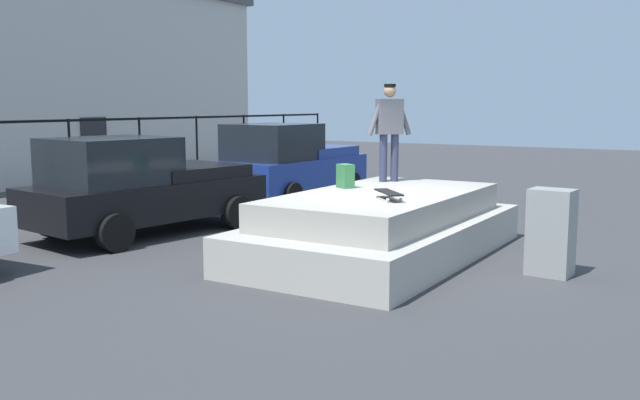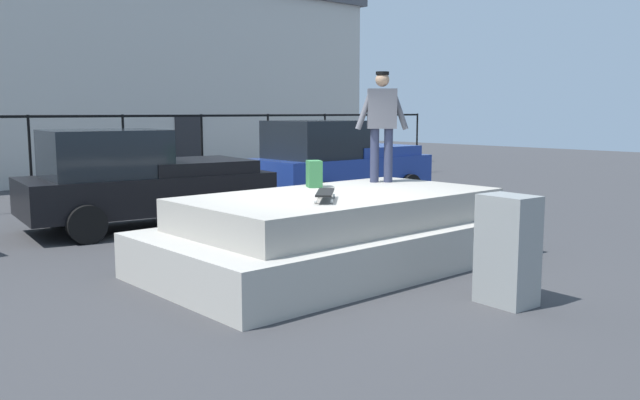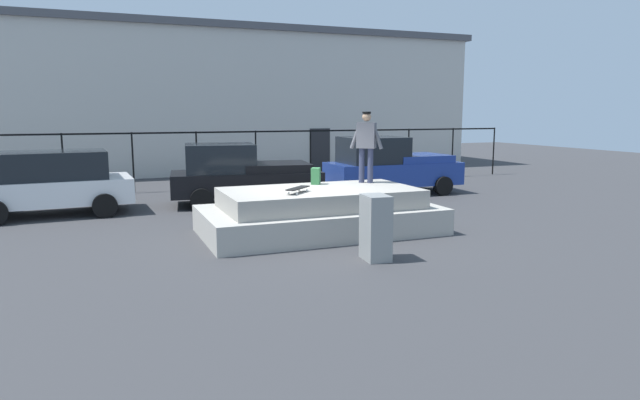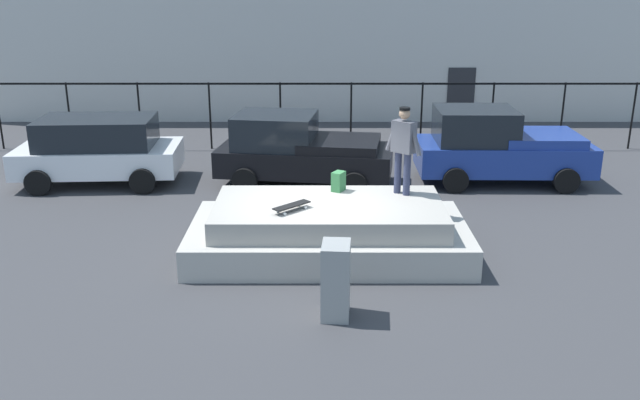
{
  "view_description": "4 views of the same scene",
  "coord_description": "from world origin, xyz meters",
  "px_view_note": "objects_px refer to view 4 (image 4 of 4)",
  "views": [
    {
      "loc": [
        -9.54,
        -4.83,
        2.42
      ],
      "look_at": [
        0.26,
        1.16,
        0.82
      ],
      "focal_mm": 38.95,
      "sensor_mm": 36.0,
      "label": 1
    },
    {
      "loc": [
        -5.96,
        -6.56,
        2.15
      ],
      "look_at": [
        0.83,
        1.05,
        0.77
      ],
      "focal_mm": 36.98,
      "sensor_mm": 36.0,
      "label": 2
    },
    {
      "loc": [
        -4.38,
        -11.66,
        2.76
      ],
      "look_at": [
        0.59,
        0.74,
        0.64
      ],
      "focal_mm": 31.18,
      "sensor_mm": 36.0,
      "label": 3
    },
    {
      "loc": [
        0.13,
        -12.36,
        5.19
      ],
      "look_at": [
        0.14,
        0.83,
        0.82
      ],
      "focal_mm": 38.18,
      "sensor_mm": 36.0,
      "label": 4
    }
  ],
  "objects_px": {
    "skateboarder": "(403,144)",
    "car_white_hatchback_near": "(98,149)",
    "backpack": "(338,181)",
    "skateboard": "(291,206)",
    "utility_box": "(335,280)",
    "car_black_pickup_mid": "(299,150)",
    "car_blue_pickup_far": "(497,146)"
  },
  "relations": [
    {
      "from": "car_black_pickup_mid",
      "to": "car_blue_pickup_far",
      "type": "height_order",
      "value": "car_blue_pickup_far"
    },
    {
      "from": "skateboard",
      "to": "backpack",
      "type": "height_order",
      "value": "backpack"
    },
    {
      "from": "car_white_hatchback_near",
      "to": "skateboard",
      "type": "bearing_deg",
      "value": -44.92
    },
    {
      "from": "car_blue_pickup_far",
      "to": "car_black_pickup_mid",
      "type": "bearing_deg",
      "value": -177.97
    },
    {
      "from": "utility_box",
      "to": "car_white_hatchback_near",
      "type": "bearing_deg",
      "value": 133.7
    },
    {
      "from": "car_black_pickup_mid",
      "to": "utility_box",
      "type": "distance_m",
      "value": 7.3
    },
    {
      "from": "skateboarder",
      "to": "skateboard",
      "type": "height_order",
      "value": "skateboarder"
    },
    {
      "from": "backpack",
      "to": "car_blue_pickup_far",
      "type": "relative_size",
      "value": 0.09
    },
    {
      "from": "backpack",
      "to": "car_white_hatchback_near",
      "type": "bearing_deg",
      "value": 86.32
    },
    {
      "from": "car_black_pickup_mid",
      "to": "car_blue_pickup_far",
      "type": "xyz_separation_m",
      "value": [
        5.16,
        0.18,
        0.05
      ]
    },
    {
      "from": "skateboarder",
      "to": "car_white_hatchback_near",
      "type": "xyz_separation_m",
      "value": [
        -7.38,
        4.16,
        -1.12
      ]
    },
    {
      "from": "backpack",
      "to": "car_black_pickup_mid",
      "type": "xyz_separation_m",
      "value": [
        -0.91,
        3.85,
        -0.31
      ]
    },
    {
      "from": "car_blue_pickup_far",
      "to": "car_white_hatchback_near",
      "type": "bearing_deg",
      "value": -179.63
    },
    {
      "from": "skateboard",
      "to": "utility_box",
      "type": "bearing_deg",
      "value": -70.32
    },
    {
      "from": "skateboarder",
      "to": "utility_box",
      "type": "distance_m",
      "value": 3.78
    },
    {
      "from": "skateboard",
      "to": "utility_box",
      "type": "distance_m",
      "value": 2.36
    },
    {
      "from": "car_black_pickup_mid",
      "to": "skateboarder",
      "type": "bearing_deg",
      "value": -61.79
    },
    {
      "from": "backpack",
      "to": "car_blue_pickup_far",
      "type": "bearing_deg",
      "value": -17.26
    },
    {
      "from": "skateboarder",
      "to": "car_white_hatchback_near",
      "type": "height_order",
      "value": "skateboarder"
    },
    {
      "from": "skateboard",
      "to": "backpack",
      "type": "bearing_deg",
      "value": 53.94
    },
    {
      "from": "skateboarder",
      "to": "backpack",
      "type": "relative_size",
      "value": 4.37
    },
    {
      "from": "car_blue_pickup_far",
      "to": "utility_box",
      "type": "bearing_deg",
      "value": -120.49
    },
    {
      "from": "skateboard",
      "to": "skateboarder",
      "type": "bearing_deg",
      "value": 25.79
    },
    {
      "from": "car_white_hatchback_near",
      "to": "backpack",
      "type": "bearing_deg",
      "value": -32.95
    },
    {
      "from": "car_black_pickup_mid",
      "to": "car_white_hatchback_near",
      "type": "bearing_deg",
      "value": 178.73
    },
    {
      "from": "car_white_hatchback_near",
      "to": "car_blue_pickup_far",
      "type": "bearing_deg",
      "value": 0.37
    },
    {
      "from": "skateboard",
      "to": "backpack",
      "type": "distance_m",
      "value": 1.53
    },
    {
      "from": "backpack",
      "to": "skateboard",
      "type": "bearing_deg",
      "value": 173.21
    },
    {
      "from": "car_white_hatchback_near",
      "to": "car_black_pickup_mid",
      "type": "xyz_separation_m",
      "value": [
        5.21,
        -0.12,
        -0.01
      ]
    },
    {
      "from": "backpack",
      "to": "car_black_pickup_mid",
      "type": "distance_m",
      "value": 3.97
    },
    {
      "from": "car_white_hatchback_near",
      "to": "car_blue_pickup_far",
      "type": "xyz_separation_m",
      "value": [
        10.37,
        0.07,
        0.04
      ]
    },
    {
      "from": "skateboard",
      "to": "car_black_pickup_mid",
      "type": "xyz_separation_m",
      "value": [
        -0.0,
        5.09,
        -0.22
      ]
    }
  ]
}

